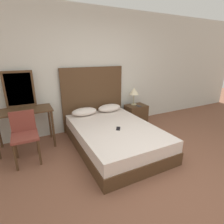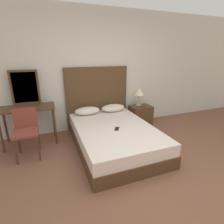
{
  "view_description": "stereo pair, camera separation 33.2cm",
  "coord_description": "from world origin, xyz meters",
  "px_view_note": "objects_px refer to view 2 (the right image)",
  "views": [
    {
      "loc": [
        -1.49,
        -1.48,
        1.74
      ],
      "look_at": [
        -0.06,
        1.33,
        0.69
      ],
      "focal_mm": 28.0,
      "sensor_mm": 36.0,
      "label": 1
    },
    {
      "loc": [
        -1.19,
        -1.61,
        1.74
      ],
      "look_at": [
        -0.06,
        1.33,
        0.69
      ],
      "focal_mm": 28.0,
      "sensor_mm": 36.0,
      "label": 2
    }
  ],
  "objects_px": {
    "nightstand": "(141,115)",
    "vanity_desk": "(28,113)",
    "bed": "(114,137)",
    "phone_on_nightstand": "(143,107)",
    "chair": "(26,129)",
    "phone_on_bed": "(117,129)",
    "table_lamp": "(139,92)"
  },
  "relations": [
    {
      "from": "bed",
      "to": "phone_on_nightstand",
      "type": "distance_m",
      "value": 1.3
    },
    {
      "from": "nightstand",
      "to": "phone_on_bed",
      "type": "bearing_deg",
      "value": -137.92
    },
    {
      "from": "phone_on_nightstand",
      "to": "chair",
      "type": "distance_m",
      "value": 2.61
    },
    {
      "from": "nightstand",
      "to": "chair",
      "type": "relative_size",
      "value": 0.61
    },
    {
      "from": "vanity_desk",
      "to": "nightstand",
      "type": "bearing_deg",
      "value": 0.99
    },
    {
      "from": "phone_on_bed",
      "to": "table_lamp",
      "type": "relative_size",
      "value": 0.38
    },
    {
      "from": "table_lamp",
      "to": "phone_on_nightstand",
      "type": "distance_m",
      "value": 0.38
    },
    {
      "from": "phone_on_bed",
      "to": "phone_on_nightstand",
      "type": "distance_m",
      "value": 1.35
    },
    {
      "from": "phone_on_bed",
      "to": "bed",
      "type": "bearing_deg",
      "value": 90.41
    },
    {
      "from": "table_lamp",
      "to": "chair",
      "type": "bearing_deg",
      "value": -167.11
    },
    {
      "from": "table_lamp",
      "to": "vanity_desk",
      "type": "relative_size",
      "value": 0.43
    },
    {
      "from": "bed",
      "to": "vanity_desk",
      "type": "xyz_separation_m",
      "value": [
        -1.51,
        0.76,
        0.42
      ]
    },
    {
      "from": "nightstand",
      "to": "phone_on_nightstand",
      "type": "height_order",
      "value": "phone_on_nightstand"
    },
    {
      "from": "bed",
      "to": "chair",
      "type": "height_order",
      "value": "chair"
    },
    {
      "from": "phone_on_nightstand",
      "to": "chair",
      "type": "height_order",
      "value": "chair"
    },
    {
      "from": "bed",
      "to": "table_lamp",
      "type": "relative_size",
      "value": 4.78
    },
    {
      "from": "phone_on_nightstand",
      "to": "vanity_desk",
      "type": "height_order",
      "value": "vanity_desk"
    },
    {
      "from": "nightstand",
      "to": "chair",
      "type": "xyz_separation_m",
      "value": [
        -2.57,
        -0.51,
        0.25
      ]
    },
    {
      "from": "nightstand",
      "to": "phone_on_nightstand",
      "type": "distance_m",
      "value": 0.27
    },
    {
      "from": "bed",
      "to": "phone_on_bed",
      "type": "relative_size",
      "value": 12.72
    },
    {
      "from": "bed",
      "to": "phone_on_nightstand",
      "type": "bearing_deg",
      "value": 33.84
    },
    {
      "from": "phone_on_bed",
      "to": "phone_on_nightstand",
      "type": "bearing_deg",
      "value": 38.9
    },
    {
      "from": "bed",
      "to": "chair",
      "type": "bearing_deg",
      "value": 169.05
    },
    {
      "from": "table_lamp",
      "to": "chair",
      "type": "height_order",
      "value": "table_lamp"
    },
    {
      "from": "phone_on_bed",
      "to": "vanity_desk",
      "type": "xyz_separation_m",
      "value": [
        -1.51,
        0.9,
        0.19
      ]
    },
    {
      "from": "nightstand",
      "to": "phone_on_nightstand",
      "type": "relative_size",
      "value": 3.43
    },
    {
      "from": "table_lamp",
      "to": "phone_on_bed",
      "type": "bearing_deg",
      "value": -134.88
    },
    {
      "from": "nightstand",
      "to": "vanity_desk",
      "type": "bearing_deg",
      "value": -179.01
    },
    {
      "from": "table_lamp",
      "to": "vanity_desk",
      "type": "xyz_separation_m",
      "value": [
        -2.53,
        -0.12,
        -0.2
      ]
    },
    {
      "from": "bed",
      "to": "phone_on_bed",
      "type": "xyz_separation_m",
      "value": [
        0.0,
        -0.14,
        0.23
      ]
    },
    {
      "from": "vanity_desk",
      "to": "chair",
      "type": "relative_size",
      "value": 1.2
    },
    {
      "from": "nightstand",
      "to": "vanity_desk",
      "type": "xyz_separation_m",
      "value": [
        -2.55,
        -0.04,
        0.39
      ]
    }
  ]
}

